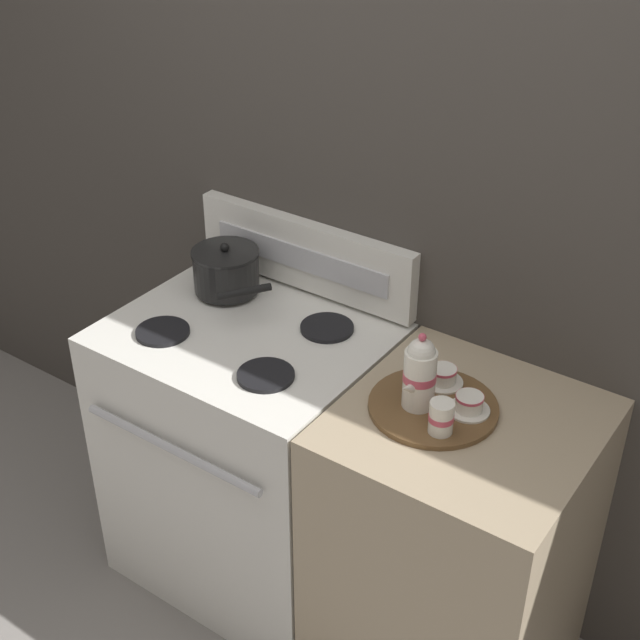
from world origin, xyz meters
The scene contains 11 objects.
ground_plane centered at (0.00, 0.00, 0.00)m, with size 6.00×6.00×0.00m, color gray.
wall_back centered at (0.00, 0.34, 1.10)m, with size 6.00×0.05×2.20m.
stove centered at (-0.31, 0.00, 0.45)m, with size 0.76×0.65×0.91m.
control_panel centered at (-0.31, 0.29, 1.02)m, with size 0.75×0.05×0.21m.
side_counter centered at (0.39, 0.00, 0.45)m, with size 0.61×0.62×0.90m.
saucepan centered at (-0.49, 0.14, 0.98)m, with size 0.30×0.27×0.15m.
serving_tray centered at (0.29, -0.01, 0.91)m, with size 0.32×0.32×0.01m.
teapot centered at (0.26, -0.03, 1.01)m, with size 0.08×0.13×0.21m.
teacup_left centered at (0.38, 0.02, 0.94)m, with size 0.11×0.11×0.05m.
teacup_right centered at (0.27, 0.08, 0.94)m, with size 0.11×0.11×0.05m.
creamer_jug centered at (0.36, -0.09, 0.96)m, with size 0.06×0.06×0.08m.
Camera 1 is at (1.07, -1.60, 2.25)m, focal length 50.00 mm.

